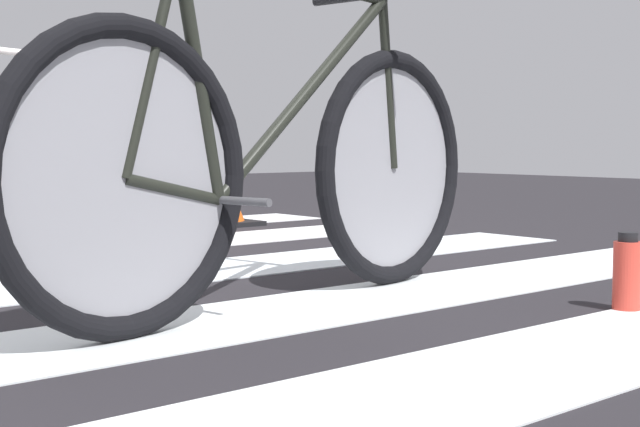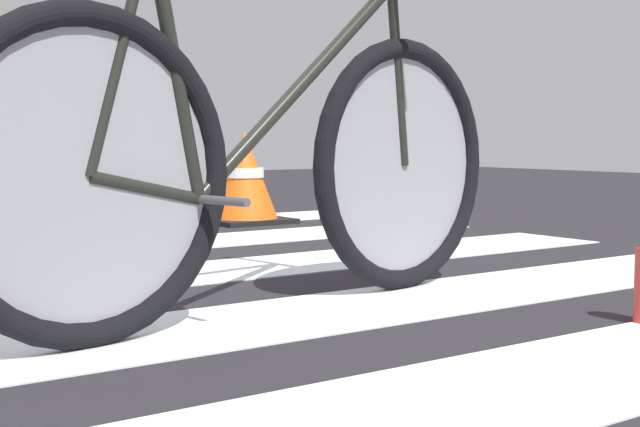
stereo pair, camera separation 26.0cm
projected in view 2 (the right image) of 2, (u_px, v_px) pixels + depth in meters
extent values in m
cube|color=white|center=(3.00, 357.00, 1.79)|extent=(5.20, 0.44, 0.00)
torus|color=black|center=(89.00, 176.00, 1.84)|extent=(0.71, 0.18, 0.72)
torus|color=black|center=(404.00, 165.00, 2.56)|extent=(0.71, 0.18, 0.72)
cylinder|color=gray|center=(89.00, 176.00, 1.84)|extent=(0.60, 0.11, 0.61)
cylinder|color=gray|center=(404.00, 165.00, 2.56)|extent=(0.60, 0.11, 0.61)
cylinder|color=black|center=(304.00, 82.00, 2.26)|extent=(0.70, 0.16, 0.59)
cylinder|color=black|center=(175.00, 69.00, 1.98)|extent=(0.16, 0.06, 0.59)
cylinder|color=black|center=(147.00, 188.00, 1.94)|extent=(0.29, 0.08, 0.09)
cylinder|color=black|center=(120.00, 51.00, 1.87)|extent=(0.19, 0.06, 0.53)
cylinder|color=black|center=(398.00, 77.00, 2.52)|extent=(0.09, 0.04, 0.50)
cylinder|color=#4C4C51|center=(198.00, 199.00, 2.04)|extent=(0.08, 0.34, 0.02)
torus|color=black|center=(136.00, 152.00, 4.65)|extent=(0.72, 0.15, 0.72)
cylinder|color=gray|center=(136.00, 152.00, 4.65)|extent=(0.60, 0.09, 0.61)
cylinder|color=white|center=(50.00, 47.00, 4.29)|extent=(0.80, 0.14, 0.05)
cylinder|color=white|center=(63.00, 108.00, 4.36)|extent=(0.70, 0.13, 0.59)
cylinder|color=white|center=(130.00, 104.00, 4.61)|extent=(0.09, 0.04, 0.50)
cylinder|color=black|center=(124.00, 50.00, 4.57)|extent=(0.10, 0.52, 0.03)
cube|color=black|center=(8.00, 226.00, 4.06)|extent=(0.27, 0.13, 0.07)
cube|color=black|center=(245.00, 220.00, 4.59)|extent=(0.41, 0.41, 0.02)
cone|color=#EA5B14|center=(245.00, 177.00, 4.58)|extent=(0.35, 0.35, 0.47)
cylinder|color=white|center=(245.00, 173.00, 4.57)|extent=(0.19, 0.19, 0.05)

